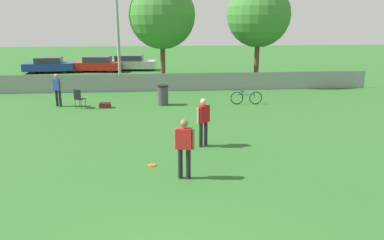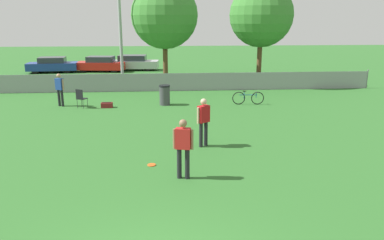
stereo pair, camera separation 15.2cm
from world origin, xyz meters
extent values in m
cube|color=gray|center=(0.00, 18.00, 0.55)|extent=(26.92, 0.03, 1.10)
cylinder|color=slate|center=(13.46, 18.00, 0.61)|extent=(0.07, 0.07, 1.21)
cylinder|color=#9E9EA3|center=(-2.33, 19.69, 3.55)|extent=(0.20, 0.20, 7.10)
cylinder|color=brown|center=(0.50, 20.35, 1.47)|extent=(0.32, 0.32, 2.94)
sphere|color=#3D7F33|center=(0.50, 20.35, 4.59)|extent=(4.38, 4.38, 4.38)
cylinder|color=brown|center=(6.80, 19.86, 1.52)|extent=(0.32, 0.32, 3.03)
sphere|color=#3D7F33|center=(6.80, 19.86, 4.60)|extent=(4.17, 4.17, 4.17)
cylinder|color=black|center=(0.72, 4.65, 0.44)|extent=(0.13, 0.13, 0.88)
cylinder|color=black|center=(0.93, 4.60, 0.44)|extent=(0.13, 0.13, 0.88)
cube|color=red|center=(0.83, 4.63, 1.17)|extent=(0.45, 0.31, 0.58)
sphere|color=#8C664C|center=(0.83, 4.63, 1.59)|extent=(0.22, 0.22, 0.22)
cylinder|color=#8C664C|center=(0.59, 4.68, 1.14)|extent=(0.08, 0.08, 0.56)
cylinder|color=#8C664C|center=(1.06, 4.57, 1.14)|extent=(0.08, 0.08, 0.56)
cylinder|color=black|center=(1.58, 7.26, 0.44)|extent=(0.13, 0.13, 0.88)
cylinder|color=black|center=(1.77, 7.38, 0.44)|extent=(0.13, 0.13, 0.88)
cube|color=#B21419|center=(1.68, 7.32, 1.17)|extent=(0.46, 0.42, 0.58)
sphere|color=#D8AD8C|center=(1.68, 7.32, 1.59)|extent=(0.22, 0.22, 0.22)
cylinder|color=#D8AD8C|center=(1.48, 7.18, 1.14)|extent=(0.08, 0.08, 0.56)
cylinder|color=#D8AD8C|center=(1.88, 7.46, 1.14)|extent=(0.08, 0.08, 0.56)
cylinder|color=black|center=(-4.84, 14.12, 0.43)|extent=(0.13, 0.13, 0.85)
cylinder|color=black|center=(-5.02, 14.22, 0.43)|extent=(0.13, 0.13, 0.85)
cube|color=navy|center=(-4.93, 14.17, 1.14)|extent=(0.45, 0.38, 0.58)
sphere|color=tan|center=(-4.93, 14.17, 1.57)|extent=(0.22, 0.22, 0.22)
cylinder|color=tan|center=(-4.73, 14.06, 1.12)|extent=(0.08, 0.08, 0.56)
cylinder|color=tan|center=(-5.14, 14.29, 1.12)|extent=(0.08, 0.08, 0.56)
cylinder|color=#E5591E|center=(-0.09, 5.66, 0.01)|extent=(0.25, 0.25, 0.03)
torus|color=#E5591E|center=(-0.09, 5.66, 0.01)|extent=(0.26, 0.26, 0.03)
cylinder|color=#333338|center=(-3.53, 13.82, 0.22)|extent=(0.02, 0.02, 0.44)
cylinder|color=#333338|center=(-3.85, 13.97, 0.22)|extent=(0.02, 0.02, 0.44)
cylinder|color=#333338|center=(-3.68, 13.50, 0.22)|extent=(0.02, 0.02, 0.44)
cylinder|color=#333338|center=(-4.00, 13.65, 0.22)|extent=(0.02, 0.02, 0.44)
cube|color=black|center=(-3.76, 13.73, 0.46)|extent=(0.54, 0.54, 0.03)
cube|color=black|center=(-3.85, 13.56, 0.72)|extent=(0.37, 0.20, 0.48)
torus|color=black|center=(4.23, 13.84, 0.34)|extent=(0.67, 0.10, 0.67)
torus|color=black|center=(5.22, 13.77, 0.34)|extent=(0.67, 0.10, 0.67)
cylinder|color=#195999|center=(4.72, 13.81, 0.51)|extent=(0.91, 0.11, 0.04)
cylinder|color=#195999|center=(4.51, 13.82, 0.51)|extent=(0.03, 0.03, 0.34)
cylinder|color=#195999|center=(5.14, 13.77, 0.51)|extent=(0.03, 0.03, 0.31)
cube|color=black|center=(4.51, 13.82, 0.70)|extent=(0.16, 0.07, 0.04)
cylinder|color=black|center=(5.14, 13.77, 0.66)|extent=(0.06, 0.44, 0.03)
cylinder|color=#3F3F44|center=(0.38, 14.06, 0.48)|extent=(0.54, 0.54, 0.95)
cylinder|color=black|center=(0.38, 14.06, 0.99)|extent=(0.57, 0.57, 0.08)
cube|color=maroon|center=(-2.54, 13.65, 0.13)|extent=(0.56, 0.31, 0.25)
cube|color=black|center=(-2.54, 13.65, 0.27)|extent=(0.48, 0.04, 0.02)
cylinder|color=black|center=(-7.75, 28.21, 0.32)|extent=(0.65, 0.24, 0.63)
cylinder|color=black|center=(-7.61, 26.67, 0.32)|extent=(0.65, 0.24, 0.63)
cylinder|color=black|center=(-10.24, 27.99, 0.32)|extent=(0.65, 0.24, 0.63)
cylinder|color=black|center=(-10.10, 26.44, 0.32)|extent=(0.65, 0.24, 0.63)
cube|color=navy|center=(-8.92, 27.33, 0.52)|extent=(4.17, 2.13, 0.61)
cube|color=#2D333D|center=(-8.92, 27.33, 1.05)|extent=(2.23, 1.74, 0.46)
cylinder|color=black|center=(-3.59, 28.16, 0.30)|extent=(0.62, 0.25, 0.60)
cylinder|color=black|center=(-3.77, 26.67, 0.30)|extent=(0.62, 0.25, 0.60)
cylinder|color=black|center=(-6.15, 28.47, 0.30)|extent=(0.62, 0.25, 0.60)
cylinder|color=black|center=(-6.33, 26.97, 0.30)|extent=(0.62, 0.25, 0.60)
cube|color=red|center=(-4.96, 27.57, 0.50)|extent=(4.34, 2.21, 0.63)
cube|color=#2D333D|center=(-4.96, 27.57, 1.05)|extent=(2.33, 1.76, 0.47)
cylinder|color=black|center=(-0.88, 28.87, 0.31)|extent=(0.63, 0.23, 0.62)
cylinder|color=black|center=(-1.00, 27.40, 0.31)|extent=(0.63, 0.23, 0.62)
cylinder|color=black|center=(-3.66, 29.10, 0.31)|extent=(0.63, 0.23, 0.62)
cylinder|color=black|center=(-3.78, 27.63, 0.31)|extent=(0.63, 0.23, 0.62)
cube|color=#B7B7BC|center=(-2.33, 28.25, 0.52)|extent=(4.62, 2.05, 0.64)
cube|color=#2D333D|center=(-2.33, 28.25, 1.07)|extent=(2.45, 1.68, 0.48)
camera|label=1|loc=(0.16, -5.03, 4.28)|focal=35.00mm
camera|label=2|loc=(0.31, -5.04, 4.28)|focal=35.00mm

